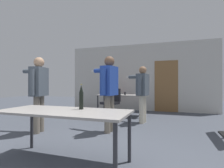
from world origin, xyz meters
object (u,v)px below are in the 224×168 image
person_near_casual (109,86)px  office_chair_side_rolled (111,104)px  person_left_plaid (38,87)px  beer_bottle (81,97)px  office_chair_far_left (111,101)px  drink_cup (125,93)px  person_right_polo (142,89)px

person_near_casual → office_chair_side_rolled: size_ratio=1.82×
person_left_plaid → beer_bottle: size_ratio=4.69×
person_near_casual → person_left_plaid: (-1.50, -0.55, -0.02)m
person_left_plaid → beer_bottle: person_left_plaid is taller
office_chair_far_left → beer_bottle: beer_bottle is taller
drink_cup → beer_bottle: bearing=-85.4°
person_left_plaid → beer_bottle: bearing=-131.5°
person_right_polo → person_near_casual: size_ratio=0.92×
person_right_polo → drink_cup: 1.26m
office_chair_far_left → drink_cup: size_ratio=9.50×
person_right_polo → office_chair_side_rolled: (-1.06, 0.38, -0.50)m
office_chair_side_rolled → person_near_casual: bearing=129.6°
person_near_casual → beer_bottle: (0.12, -1.52, -0.15)m
office_chair_side_rolled → drink_cup: (0.30, 0.62, 0.32)m
person_near_casual → drink_cup: bearing=12.8°
drink_cup → office_chair_far_left: bearing=140.8°
person_left_plaid → office_chair_far_left: bearing=-21.1°
office_chair_side_rolled → person_left_plaid: bearing=87.1°
person_left_plaid → drink_cup: (1.32, 2.75, -0.25)m
person_left_plaid → drink_cup: 3.06m
person_near_casual → beer_bottle: size_ratio=4.77×
office_chair_far_left → beer_bottle: size_ratio=2.58×
person_right_polo → person_near_casual: person_near_casual is taller
beer_bottle → drink_cup: beer_bottle is taller
person_near_casual → drink_cup: (-0.18, 2.20, -0.27)m
office_chair_side_rolled → beer_bottle: size_ratio=2.62×
beer_bottle → person_left_plaid: bearing=149.1°
person_right_polo → beer_bottle: 2.77m
person_near_casual → person_left_plaid: bearing=118.1°
office_chair_far_left → drink_cup: (0.71, -0.58, 0.34)m
person_near_casual → person_left_plaid: 1.60m
office_chair_far_left → beer_bottle: 4.44m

